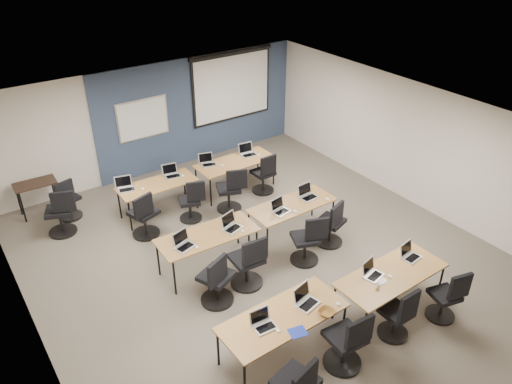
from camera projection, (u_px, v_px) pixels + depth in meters
floor at (262, 258)px, 9.53m from camera, size 8.00×9.00×0.02m
ceiling at (262, 127)px, 8.17m from camera, size 8.00×9.00×0.02m
wall_back at (154, 119)px, 12.04m from camera, size 8.00×0.04×2.70m
wall_front at (492, 363)px, 5.66m from camera, size 8.00×0.04×2.70m
wall_left at (26, 282)px, 6.87m from camera, size 0.04×9.00×2.70m
wall_right at (411, 143)px, 10.83m from camera, size 0.04×9.00×2.70m
blue_accent_panel at (200, 109)px, 12.63m from camera, size 5.50×0.04×2.70m
whiteboard at (143, 119)px, 11.78m from camera, size 1.28×0.03×0.98m
projector_screen at (232, 82)px, 12.79m from camera, size 2.40×0.10×1.82m
training_table_front_left at (283, 318)px, 7.19m from camera, size 1.93×0.80×0.73m
training_table_front_right at (391, 276)px, 8.01m from camera, size 1.91×0.80×0.73m
training_table_mid_left at (208, 237)px, 8.96m from camera, size 1.83×0.76×0.73m
training_table_mid_right at (292, 206)px, 9.86m from camera, size 1.77×0.74×0.73m
training_table_back_left at (157, 186)px, 10.57m from camera, size 1.67×0.69×0.73m
training_table_back_right at (235, 163)px, 11.48m from camera, size 1.85×0.77×0.73m
laptop_0 at (263, 323)px, 6.98m from camera, size 0.31×0.27×0.24m
mouse_0 at (278, 330)px, 6.92m from camera, size 0.06×0.09×0.03m
laptop_1 at (305, 299)px, 7.38m from camera, size 0.35×0.30×0.26m
mouse_1 at (338, 304)px, 7.37m from camera, size 0.07×0.10×0.03m
task_chair_1 at (347, 345)px, 7.10m from camera, size 0.57×0.57×1.04m
laptop_2 at (372, 272)px, 7.93m from camera, size 0.31×0.27×0.24m
mouse_2 at (390, 276)px, 7.92m from camera, size 0.08×0.11×0.03m
task_chair_2 at (398, 317)px, 7.61m from camera, size 0.48×0.48×0.96m
laptop_3 at (410, 254)px, 8.34m from camera, size 0.32×0.27×0.24m
mouse_3 at (421, 257)px, 8.36m from camera, size 0.08×0.10×0.03m
task_chair_3 at (447, 299)px, 7.96m from camera, size 0.47×0.47×0.96m
laptop_4 at (183, 243)px, 8.61m from camera, size 0.34×0.29×0.26m
mouse_4 at (197, 247)px, 8.59m from camera, size 0.05×0.09×0.03m
task_chair_4 at (217, 283)px, 8.24m from camera, size 0.60×0.57×1.04m
laptop_5 at (231, 225)px, 9.09m from camera, size 0.35×0.30×0.26m
mouse_5 at (243, 231)px, 9.02m from camera, size 0.06×0.09×0.03m
task_chair_5 at (248, 265)px, 8.64m from camera, size 0.58×0.58×1.05m
laptop_6 at (280, 209)px, 9.58m from camera, size 0.33×0.28×0.25m
mouse_6 at (295, 211)px, 9.58m from camera, size 0.09×0.12×0.04m
task_chair_6 at (308, 243)px, 9.23m from camera, size 0.57×0.54×1.02m
laptop_7 at (307, 194)px, 10.04m from camera, size 0.35×0.30×0.27m
mouse_7 at (327, 199)px, 9.99m from camera, size 0.09×0.12×0.04m
task_chair_7 at (332, 227)px, 9.70m from camera, size 0.55×0.53×1.01m
laptop_8 at (125, 186)px, 10.32m from camera, size 0.35×0.30×0.27m
mouse_8 at (143, 189)px, 10.34m from camera, size 0.06×0.09×0.03m
task_chair_8 at (144, 218)px, 9.95m from camera, size 0.57×0.55×1.03m
laptop_9 at (171, 173)px, 10.82m from camera, size 0.33×0.28×0.25m
mouse_9 at (183, 176)px, 10.83m from camera, size 0.07×0.10×0.03m
task_chair_9 at (192, 204)px, 10.48m from camera, size 0.50×0.48×0.96m
laptop_10 at (208, 162)px, 11.30m from camera, size 0.33×0.28×0.25m
mouse_10 at (222, 165)px, 11.25m from camera, size 0.09×0.12×0.04m
task_chair_10 at (231, 193)px, 10.82m from camera, size 0.58×0.55×1.03m
laptop_11 at (248, 152)px, 11.73m from camera, size 0.36×0.30×0.27m
mouse_11 at (258, 155)px, 11.73m from camera, size 0.07×0.10×0.03m
task_chair_11 at (264, 177)px, 11.50m from camera, size 0.51×0.51×0.99m
blue_mousepad at (298, 332)px, 6.90m from camera, size 0.29×0.26×0.01m
snack_bowl at (327, 312)px, 7.19m from camera, size 0.30×0.30×0.06m
snack_plate at (381, 280)px, 7.84m from camera, size 0.22×0.22×0.01m
coffee_cup at (378, 286)px, 7.68m from camera, size 0.07×0.07×0.05m
utility_table at (36, 187)px, 10.59m from camera, size 0.85×0.47×0.75m
spare_chair_a at (68, 202)px, 10.53m from camera, size 0.49×0.49×0.97m
spare_chair_b at (61, 216)px, 10.03m from camera, size 0.59×0.56×1.03m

